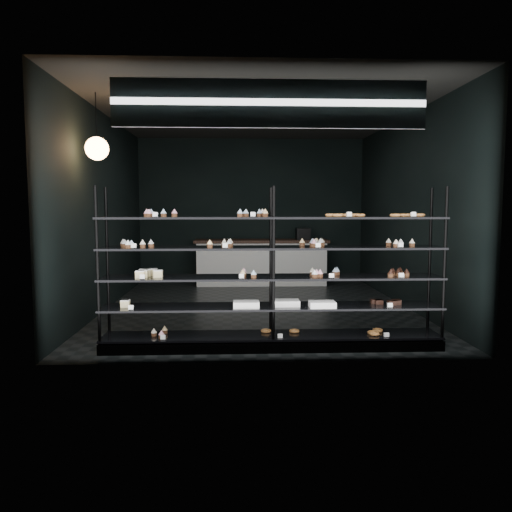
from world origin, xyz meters
name	(u,v)px	position (x,y,z in m)	size (l,w,h in m)	color
room	(257,212)	(0.00, 0.00, 1.60)	(5.01, 6.01, 3.20)	black
display_shelf	(270,296)	(0.04, -2.45, 0.63)	(4.00, 0.50, 1.91)	black
signage	(270,104)	(0.00, -2.93, 2.75)	(3.30, 0.05, 0.50)	#0D1242
pendant_lamp	(97,148)	(-2.20, -1.46, 2.45)	(0.31, 0.31, 0.88)	black
service_counter	(262,262)	(0.21, 2.50, 0.50)	(2.88, 0.65, 1.23)	silver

